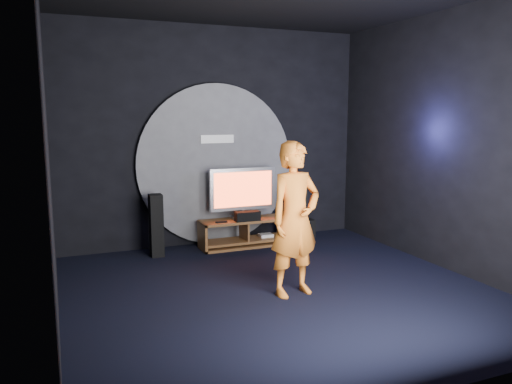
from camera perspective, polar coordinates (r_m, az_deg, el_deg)
floor at (r=6.20m, az=2.66°, el=-11.14°), size 5.00×5.00×0.00m
back_wall at (r=8.16m, az=-4.70°, el=6.30°), size 5.00×0.04×3.50m
front_wall at (r=3.73m, az=19.29°, el=2.53°), size 5.00×0.04×3.50m
left_wall at (r=5.28m, az=-22.67°, el=4.13°), size 0.04×5.00×3.50m
right_wall at (r=7.25m, az=21.09°, el=5.38°), size 0.04×5.00×3.50m
wall_disc_panel at (r=8.14m, az=-4.54°, el=3.13°), size 2.60×0.11×2.60m
media_console at (r=8.07m, az=-1.30°, el=-4.87°), size 1.44×0.45×0.45m
tv at (r=7.99m, az=-1.54°, el=0.12°), size 1.09×0.22×0.82m
center_speaker at (r=7.87m, az=-0.98°, el=-2.78°), size 0.40×0.15×0.15m
remote at (r=7.76m, az=-3.98°, el=-3.44°), size 0.18×0.05×0.02m
tower_speaker_left at (r=7.61m, az=-11.33°, el=-3.77°), size 0.19×0.21×0.94m
tower_speaker_right at (r=7.97m, az=4.90°, el=-3.04°), size 0.19×0.21×0.94m
subwoofer at (r=8.71m, az=5.56°, el=-4.14°), size 0.28×0.28×0.31m
player at (r=5.84m, az=4.47°, el=-3.11°), size 0.73×0.54×1.82m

